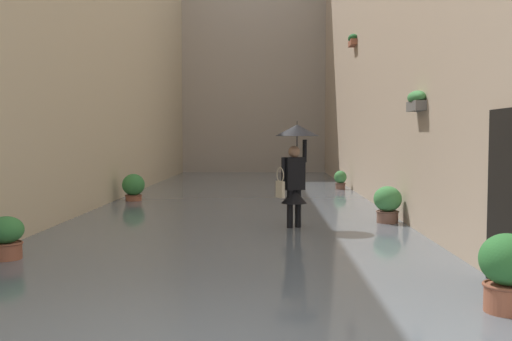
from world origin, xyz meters
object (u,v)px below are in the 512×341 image
at_px(potted_plant_far_left, 388,205).
at_px(potted_plant_near_right, 6,240).
at_px(potted_plant_mid_right, 133,188).
at_px(potted_plant_near_left, 340,180).
at_px(potted_plant_mid_left, 507,274).
at_px(person_wading, 295,160).

bearing_deg(potted_plant_far_left, potted_plant_near_right, 30.69).
xyz_separation_m(potted_plant_mid_right, potted_plant_near_left, (-6.13, -3.60, -0.06)).
xyz_separation_m(potted_plant_near_right, potted_plant_far_left, (-6.23, -3.70, 0.09)).
relative_size(potted_plant_mid_left, potted_plant_mid_right, 1.07).
bearing_deg(potted_plant_mid_right, potted_plant_near_right, 89.52).
bearing_deg(potted_plant_mid_right, person_wading, 132.20).
bearing_deg(potted_plant_mid_left, potted_plant_mid_right, -58.83).
xyz_separation_m(potted_plant_mid_left, potted_plant_near_left, (-0.02, -13.71, -0.10)).
xyz_separation_m(potted_plant_mid_right, potted_plant_near_right, (0.06, 7.69, -0.08)).
distance_m(person_wading, potted_plant_mid_left, 5.82).
distance_m(potted_plant_near_right, potted_plant_far_left, 7.24).
bearing_deg(person_wading, potted_plant_mid_right, -47.80).
xyz_separation_m(potted_plant_mid_left, potted_plant_near_right, (6.18, -2.42, -0.11)).
relative_size(person_wading, potted_plant_mid_left, 2.40).
relative_size(potted_plant_mid_right, potted_plant_far_left, 0.98).
height_order(person_wading, potted_plant_near_right, person_wading).
relative_size(potted_plant_mid_left, potted_plant_near_left, 1.24).
bearing_deg(potted_plant_mid_left, potted_plant_near_right, -21.36).
xyz_separation_m(person_wading, potted_plant_near_right, (4.30, 3.02, -1.04)).
bearing_deg(potted_plant_near_right, person_wading, -144.92).
distance_m(potted_plant_mid_left, potted_plant_near_right, 6.63).
relative_size(person_wading, potted_plant_far_left, 2.54).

